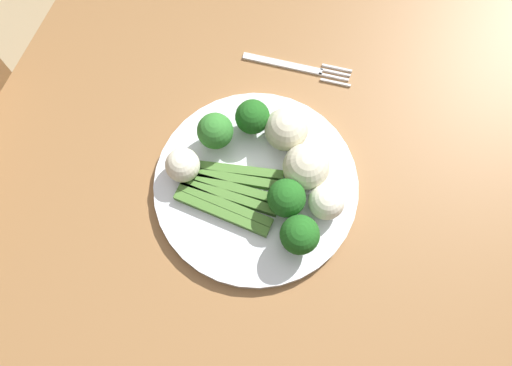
{
  "coord_description": "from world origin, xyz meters",
  "views": [
    {
      "loc": [
        0.28,
        0.03,
        1.43
      ],
      "look_at": [
        0.07,
        -0.05,
        0.77
      ],
      "focal_mm": 36.94,
      "sensor_mm": 36.0,
      "label": 1
    }
  ],
  "objects": [
    {
      "name": "broccoli_back",
      "position": [
        0.12,
        0.03,
        0.8
      ],
      "size": [
        0.05,
        0.05,
        0.06
      ],
      "color": "#4C7F2B",
      "rests_on": "plate"
    },
    {
      "name": "dining_table",
      "position": [
        0.0,
        0.0,
        0.63
      ],
      "size": [
        1.13,
        0.9,
        0.75
      ],
      "color": "olive",
      "rests_on": "ground_plane"
    },
    {
      "name": "cauliflower_near_center",
      "position": [
        0.09,
        -0.14,
        0.79
      ],
      "size": [
        0.05,
        0.05,
        0.05
      ],
      "primitive_type": "sphere",
      "color": "silver",
      "rests_on": "plate"
    },
    {
      "name": "ground_plane",
      "position": [
        0.0,
        0.0,
        -0.01
      ],
      "size": [
        6.0,
        6.0,
        0.02
      ],
      "primitive_type": "cube",
      "color": "tan"
    },
    {
      "name": "fork",
      "position": [
        -0.13,
        -0.05,
        0.75
      ],
      "size": [
        0.04,
        0.17,
        0.0
      ],
      "rotation": [
        0.0,
        0.0,
        1.69
      ],
      "color": "silver",
      "rests_on": "dining_table"
    },
    {
      "name": "broccoli_right",
      "position": [
        0.09,
        0.0,
        0.8
      ],
      "size": [
        0.05,
        0.05,
        0.06
      ],
      "color": "#4C7F2B",
      "rests_on": "plate"
    },
    {
      "name": "asparagus_bundle",
      "position": [
        0.09,
        -0.08,
        0.77
      ],
      "size": [
        0.09,
        0.14,
        0.01
      ],
      "rotation": [
        0.0,
        0.0,
        1.64
      ],
      "color": "#47752D",
      "rests_on": "plate"
    },
    {
      "name": "cauliflower_mid",
      "position": [
        0.07,
        0.05,
        0.79
      ],
      "size": [
        0.05,
        0.05,
        0.05
      ],
      "primitive_type": "sphere",
      "color": "white",
      "rests_on": "plate"
    },
    {
      "name": "cauliflower_near_fork",
      "position": [
        -0.01,
        -0.03,
        0.79
      ],
      "size": [
        0.06,
        0.06,
        0.06
      ],
      "primitive_type": "sphere",
      "color": "beige",
      "rests_on": "plate"
    },
    {
      "name": "cauliflower_outer_edge",
      "position": [
        0.03,
        0.01,
        0.79
      ],
      "size": [
        0.06,
        0.06,
        0.06
      ],
      "primitive_type": "sphere",
      "color": "beige",
      "rests_on": "plate"
    },
    {
      "name": "broccoli_left",
      "position": [
        0.03,
        -0.12,
        0.8
      ],
      "size": [
        0.05,
        0.05,
        0.06
      ],
      "color": "#609E3D",
      "rests_on": "plate"
    },
    {
      "name": "broccoli_back_right",
      "position": [
        -0.01,
        -0.08,
        0.8
      ],
      "size": [
        0.05,
        0.05,
        0.06
      ],
      "color": "#4C7F2B",
      "rests_on": "plate"
    },
    {
      "name": "plate",
      "position": [
        0.07,
        -0.05,
        0.75
      ],
      "size": [
        0.28,
        0.28,
        0.01
      ],
      "primitive_type": "cylinder",
      "color": "white",
      "rests_on": "dining_table"
    }
  ]
}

